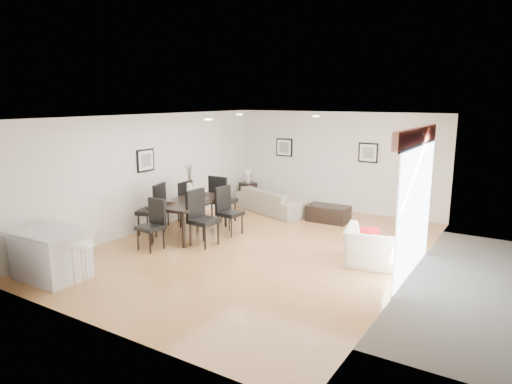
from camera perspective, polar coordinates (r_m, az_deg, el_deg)
The scene contains 26 objects.
ground at distance 9.52m, azimuth 0.50°, elevation -7.05°, with size 8.00×8.00×0.00m, color #B97F4C.
wall_back at distance 12.72m, azimuth 9.96°, elevation 3.78°, with size 6.00×0.04×2.70m, color silver.
wall_front at distance 6.22m, azimuth -19.16°, elevation -4.91°, with size 6.00×0.04×2.70m, color silver.
wall_left at distance 11.02m, azimuth -12.94°, elevation 2.46°, with size 0.04×8.00×2.70m, color silver.
wall_right at distance 8.07m, azimuth 19.02°, elevation -1.19°, with size 0.04×8.00×2.70m, color silver.
ceiling at distance 9.03m, azimuth 0.53°, elevation 9.41°, with size 6.00×8.00×0.02m, color white.
sofa at distance 12.40m, azimuth 2.02°, elevation -1.08°, with size 2.21×0.87×0.65m, color gray.
armchair at distance 8.74m, azimuth 14.78°, elevation -6.69°, with size 1.11×0.97×0.72m, color beige.
dining_table at distance 10.41m, azimuth -8.21°, elevation -1.46°, with size 1.16×2.00×0.80m.
dining_chair_wnear at distance 10.54m, azimuth -12.54°, elevation -1.75°, with size 0.67×0.67×1.19m.
dining_chair_wfar at distance 11.21m, azimuth -9.24°, elevation -1.06°, with size 0.51×0.51×1.10m.
dining_chair_enear at distance 9.66m, azimuth -6.99°, elevation -2.79°, with size 0.56×0.56×1.18m.
dining_chair_efar at distance 10.40m, azimuth -3.65°, elevation -1.97°, with size 0.53×0.53×1.09m.
dining_chair_head at distance 9.59m, azimuth -12.71°, elevation -3.59°, with size 0.50×0.50×1.04m.
dining_chair_foot at distance 11.32m, azimuth -4.39°, elevation -0.58°, with size 0.54×0.54×1.19m.
vase at distance 10.32m, azimuth -8.28°, elevation 0.94°, with size 0.89×1.45×0.82m.
coffee_table at distance 11.64m, azimuth 9.03°, elevation -2.68°, with size 1.01×0.61×0.40m, color black.
side_table at distance 13.81m, azimuth -0.99°, elevation 0.04°, with size 0.41×0.41×0.55m, color black.
table_lamp at distance 13.71m, azimuth -1.00°, elevation 2.22°, with size 0.21×0.21×0.40m.
cushion at distance 8.61m, azimuth 14.00°, elevation -5.40°, with size 0.34×0.11×0.34m, color maroon.
kitchen_island at distance 8.65m, azimuth -24.20°, elevation -7.03°, with size 1.26×0.98×0.86m.
bar_stool at distance 7.91m, azimuth -20.85°, elevation -6.75°, with size 0.35×0.35×0.77m.
framed_print_back_left at distance 13.33m, azimuth 3.55°, elevation 5.58°, with size 0.52×0.04×0.52m.
framed_print_back_right at distance 12.35m, azimuth 13.84°, elevation 4.79°, with size 0.52×0.04×0.52m.
framed_print_left_wall at distance 10.82m, azimuth -13.64°, elevation 3.87°, with size 0.04×0.52×0.52m.
sliding_door at distance 8.30m, azimuth 19.34°, elevation 1.36°, with size 0.12×2.70×2.57m.
Camera 1 is at (4.70, -7.70, 3.05)m, focal length 32.00 mm.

